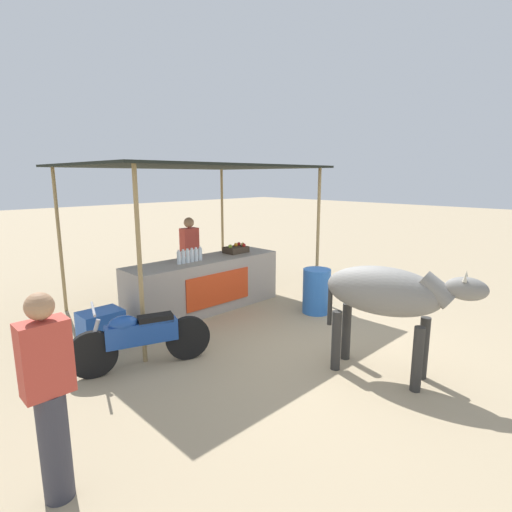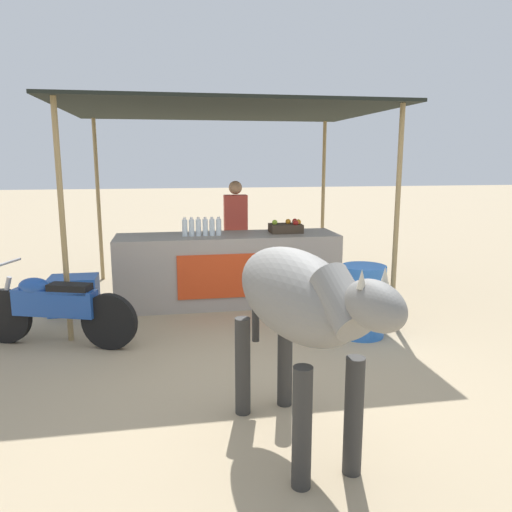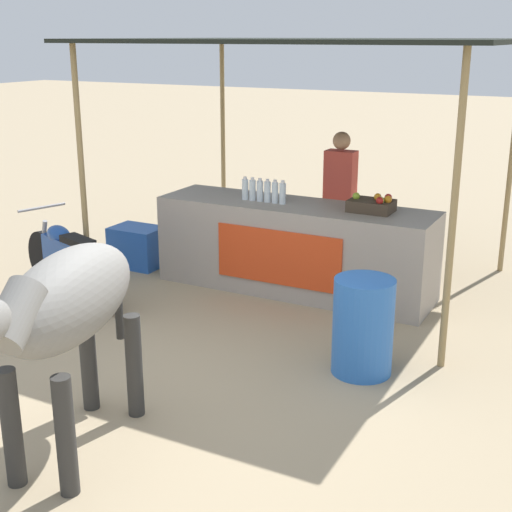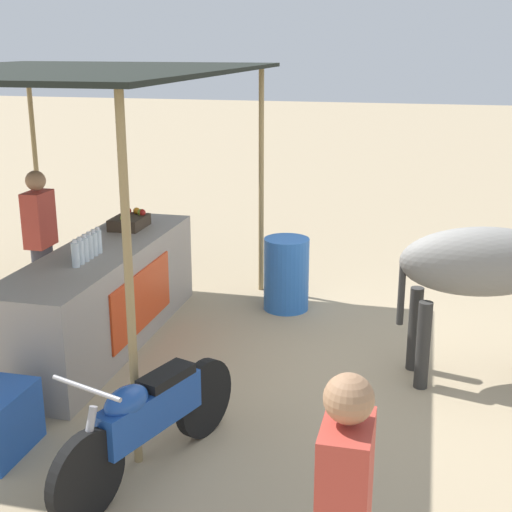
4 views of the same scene
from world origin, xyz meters
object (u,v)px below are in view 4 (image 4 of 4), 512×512
(water_barrel, at_px, (286,274))
(cow, at_px, (490,267))
(stall_counter, at_px, (103,296))
(fruit_crate, at_px, (130,221))
(motorcycle_parked, at_px, (148,418))
(vendor_behind_counter, at_px, (42,249))

(water_barrel, relative_size, cow, 0.44)
(stall_counter, xyz_separation_m, fruit_crate, (0.83, 0.05, 0.55))
(fruit_crate, relative_size, motorcycle_parked, 0.25)
(cow, bearing_deg, stall_counter, 90.71)
(water_barrel, bearing_deg, vendor_behind_counter, 115.82)
(motorcycle_parked, bearing_deg, vendor_behind_counter, 42.37)
(cow, distance_m, motorcycle_parked, 3.13)
(fruit_crate, distance_m, water_barrel, 1.80)
(vendor_behind_counter, relative_size, motorcycle_parked, 0.96)
(vendor_behind_counter, relative_size, water_barrel, 2.04)
(water_barrel, height_order, motorcycle_parked, motorcycle_parked)
(cow, bearing_deg, fruit_crate, 77.72)
(fruit_crate, relative_size, cow, 0.24)
(stall_counter, height_order, fruit_crate, fruit_crate)
(fruit_crate, height_order, vendor_behind_counter, vendor_behind_counter)
(fruit_crate, relative_size, water_barrel, 0.54)
(vendor_behind_counter, height_order, motorcycle_parked, vendor_behind_counter)
(stall_counter, bearing_deg, fruit_crate, 3.50)
(stall_counter, height_order, water_barrel, stall_counter)
(cow, bearing_deg, water_barrel, 57.32)
(stall_counter, distance_m, cow, 3.60)
(stall_counter, bearing_deg, vendor_behind_counter, 74.21)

